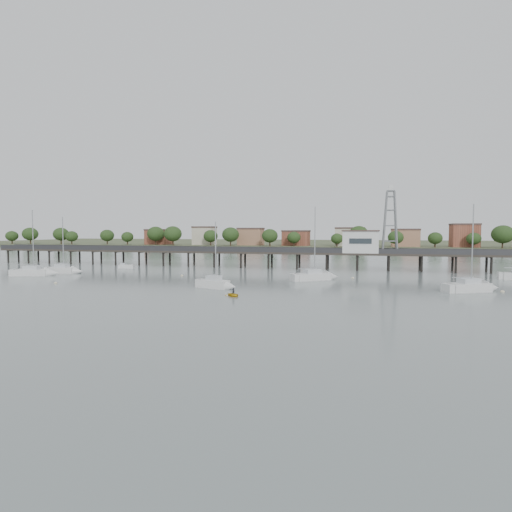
# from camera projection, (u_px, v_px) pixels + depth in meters

# --- Properties ---
(ground_plane) EXTENTS (500.00, 500.00, 0.00)m
(ground_plane) POSITION_uv_depth(u_px,v_px,m) (123.00, 313.00, 47.92)
(ground_plane) COLOR slate
(ground_plane) RESTS_ON ground
(pier) EXTENTS (150.00, 5.00, 5.50)m
(pier) POSITION_uv_depth(u_px,v_px,m) (256.00, 252.00, 105.67)
(pier) COLOR #2D2823
(pier) RESTS_ON ground
(pier_building) EXTENTS (8.40, 5.40, 5.30)m
(pier_building) POSITION_uv_depth(u_px,v_px,m) (361.00, 241.00, 99.22)
(pier_building) COLOR silver
(pier_building) RESTS_ON ground
(lattice_tower) EXTENTS (3.20, 3.20, 15.50)m
(lattice_tower) POSITION_uv_depth(u_px,v_px,m) (390.00, 222.00, 97.33)
(lattice_tower) COLOR slate
(lattice_tower) RESTS_ON ground
(sailboat_b) EXTENTS (7.87, 2.91, 12.78)m
(sailboat_b) POSITION_uv_depth(u_px,v_px,m) (67.00, 270.00, 91.90)
(sailboat_b) COLOR silver
(sailboat_b) RESTS_ON ground
(sailboat_d) EXTENTS (8.62, 6.05, 13.91)m
(sailboat_d) POSITION_uv_depth(u_px,v_px,m) (477.00, 287.00, 64.48)
(sailboat_d) COLOR silver
(sailboat_d) RESTS_ON ground
(sailboat_c) EXTENTS (8.58, 7.21, 14.40)m
(sailboat_c) POSITION_uv_depth(u_px,v_px,m) (319.00, 276.00, 79.70)
(sailboat_c) COLOR silver
(sailboat_c) RESTS_ON ground
(sailboat_a) EXTENTS (8.93, 4.99, 14.14)m
(sailboat_a) POSITION_uv_depth(u_px,v_px,m) (39.00, 272.00, 87.34)
(sailboat_a) COLOR silver
(sailboat_a) RESTS_ON ground
(sailboat_f) EXTENTS (6.89, 3.66, 11.10)m
(sailboat_f) POSITION_uv_depth(u_px,v_px,m) (219.00, 284.00, 67.70)
(sailboat_f) COLOR silver
(sailboat_f) RESTS_ON ground
(white_tender) EXTENTS (3.83, 2.55, 1.38)m
(white_tender) POSITION_uv_depth(u_px,v_px,m) (126.00, 266.00, 104.38)
(white_tender) COLOR silver
(white_tender) RESTS_ON ground
(yellow_dinghy) EXTENTS (1.88, 1.66, 2.73)m
(yellow_dinghy) POSITION_uv_depth(u_px,v_px,m) (233.00, 296.00, 59.93)
(yellow_dinghy) COLOR gold
(yellow_dinghy) RESTS_ON ground
(dinghy_occupant) EXTENTS (0.45, 0.99, 0.23)m
(dinghy_occupant) POSITION_uv_depth(u_px,v_px,m) (233.00, 296.00, 59.93)
(dinghy_occupant) COLOR black
(dinghy_occupant) RESTS_ON ground
(mooring_buoys) EXTENTS (88.94, 21.55, 0.39)m
(mooring_buoys) POSITION_uv_depth(u_px,v_px,m) (212.00, 281.00, 77.84)
(mooring_buoys) COLOR beige
(mooring_buoys) RESTS_ON ground
(far_shore) EXTENTS (500.00, 170.00, 10.40)m
(far_shore) POSITION_uv_depth(u_px,v_px,m) (326.00, 243.00, 279.25)
(far_shore) COLOR #475133
(far_shore) RESTS_ON ground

